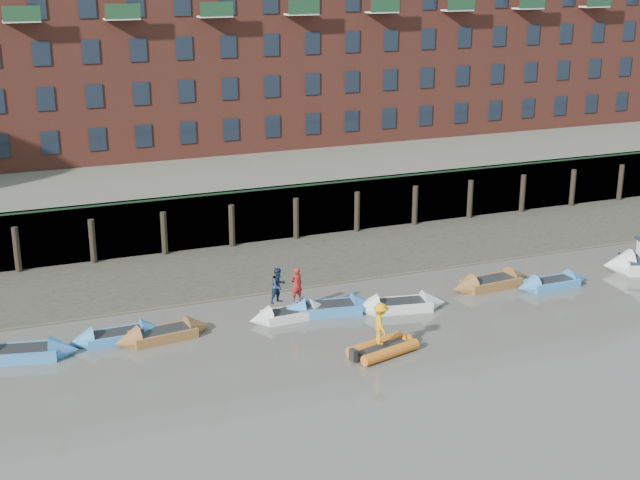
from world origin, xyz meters
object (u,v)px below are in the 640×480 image
rowboat_3 (291,314)px  rowboat_6 (491,283)px  rowboat_1 (118,336)px  rowboat_2 (163,334)px  rowboat_4 (328,308)px  person_rower_a (296,285)px  rowboat_0 (21,353)px  person_rib_crew (381,323)px  rib_tender (385,347)px  rowboat_5 (400,305)px  rowboat_7 (552,283)px  person_rower_b (278,286)px

rowboat_3 → rowboat_6: 11.10m
rowboat_1 → rowboat_2: rowboat_2 is taller
rowboat_4 → person_rower_a: person_rower_a is taller
rowboat_0 → rowboat_3: (12.23, -0.10, -0.03)m
rowboat_1 → rowboat_3: 8.08m
person_rib_crew → rowboat_3: bearing=33.6°
rib_tender → person_rower_a: size_ratio=1.96×
rowboat_5 → person_rib_crew: bearing=-116.0°
rowboat_0 → rowboat_1: rowboat_0 is taller
person_rower_a → rowboat_7: bearing=166.6°
rowboat_1 → rowboat_3: rowboat_1 is taller
rowboat_0 → rowboat_5: bearing=8.4°
rib_tender → rowboat_2: bearing=134.8°
rowboat_1 → rowboat_7: size_ratio=1.03×
rowboat_1 → person_rower_a: (8.39, -0.39, 1.43)m
rowboat_7 → person_rower_a: (-13.74, 1.10, 1.44)m
rowboat_4 → person_rower_a: 2.13m
rowboat_0 → rib_tender: (14.77, -5.17, -0.01)m
rowboat_2 → person_rower_b: (5.60, 0.31, 1.45)m
person_rib_crew → rib_tender: bearing=-65.7°
rowboat_7 → person_rib_crew: size_ratio=2.30×
rowboat_1 → rowboat_2: 2.02m
person_rower_a → rowboat_5: bearing=160.1°
rowboat_1 → rowboat_6: (19.17, -0.33, 0.02)m
rowboat_2 → rowboat_3: (6.12, 0.13, -0.02)m
person_rower_a → person_rib_crew: 5.54m
rowboat_2 → rowboat_3: size_ratio=1.10×
rowboat_5 → rib_tender: (-2.79, -4.14, 0.01)m
rowboat_1 → person_rib_crew: (10.33, -5.58, 1.22)m
rowboat_5 → person_rower_a: person_rower_a is taller
rowboat_3 → rowboat_7: (14.06, -1.06, 0.00)m
rowboat_0 → person_rower_b: (11.71, 0.09, 1.43)m
rowboat_2 → rowboat_7: bearing=-9.9°
person_rower_b → person_rower_a: bearing=-31.4°
rowboat_0 → person_rib_crew: bearing=-8.1°
person_rower_b → rib_tender: bearing=-81.2°
rowboat_0 → rowboat_3: 12.23m
rowboat_4 → rowboat_0: bearing=-171.2°
rowboat_2 → rib_tender: size_ratio=1.39×
rib_tender → person_rib_crew: bearing=179.0°
rowboat_2 → person_rower_b: 5.79m
person_rower_b → rowboat_5: bearing=-32.3°
rib_tender → person_rower_b: bearing=104.7°
rowboat_3 → rib_tender: (2.54, -5.08, 0.03)m
rowboat_1 → person_rower_a: person_rower_a is taller
rowboat_3 → rib_tender: size_ratio=1.27×
rowboat_0 → person_rower_a: 12.63m
rowboat_7 → person_rib_crew: (-11.80, -4.09, 1.23)m
rowboat_0 → person_rib_crew: size_ratio=2.73×
rowboat_6 → rowboat_5: bearing=-174.5°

